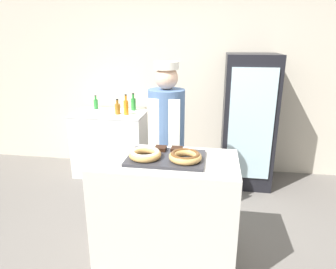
{
  "coord_description": "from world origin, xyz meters",
  "views": [
    {
      "loc": [
        0.36,
        -2.22,
        1.89
      ],
      "look_at": [
        0.0,
        0.1,
        1.15
      ],
      "focal_mm": 32.0,
      "sensor_mm": 36.0,
      "label": 1
    }
  ],
  "objects_px": {
    "brownie_back_right": "(177,149)",
    "brownie_back_left": "(161,149)",
    "baker_person": "(166,142)",
    "bottle_amber": "(118,108)",
    "beverage_fridge": "(248,121)",
    "chest_freezer": "(112,143)",
    "bottle_orange": "(126,107)",
    "serving_tray": "(166,158)",
    "donut_light_glaze": "(145,154)",
    "bottle_green": "(133,104)",
    "donut_chocolate_glaze": "(185,156)",
    "bottle_green_b": "(96,104)"
  },
  "relations": [
    {
      "from": "beverage_fridge",
      "to": "bottle_green",
      "type": "bearing_deg",
      "value": 172.29
    },
    {
      "from": "donut_light_glaze",
      "to": "brownie_back_right",
      "type": "bearing_deg",
      "value": 39.25
    },
    {
      "from": "beverage_fridge",
      "to": "baker_person",
      "type": "bearing_deg",
      "value": -129.16
    },
    {
      "from": "serving_tray",
      "to": "bottle_amber",
      "type": "height_order",
      "value": "bottle_amber"
    },
    {
      "from": "serving_tray",
      "to": "donut_light_glaze",
      "type": "xyz_separation_m",
      "value": [
        -0.16,
        -0.05,
        0.05
      ]
    },
    {
      "from": "donut_chocolate_glaze",
      "to": "bottle_orange",
      "type": "bearing_deg",
      "value": 119.96
    },
    {
      "from": "bottle_orange",
      "to": "bottle_green",
      "type": "xyz_separation_m",
      "value": [
        0.03,
        0.28,
        -0.01
      ]
    },
    {
      "from": "donut_light_glaze",
      "to": "bottle_orange",
      "type": "bearing_deg",
      "value": 111.25
    },
    {
      "from": "bottle_orange",
      "to": "bottle_green",
      "type": "relative_size",
      "value": 1.13
    },
    {
      "from": "baker_person",
      "to": "bottle_amber",
      "type": "relative_size",
      "value": 8.0
    },
    {
      "from": "donut_light_glaze",
      "to": "brownie_back_left",
      "type": "bearing_deg",
      "value": 64.25
    },
    {
      "from": "brownie_back_right",
      "to": "brownie_back_left",
      "type": "bearing_deg",
      "value": 180.0
    },
    {
      "from": "brownie_back_left",
      "to": "beverage_fridge",
      "type": "height_order",
      "value": "beverage_fridge"
    },
    {
      "from": "bottle_amber",
      "to": "beverage_fridge",
      "type": "bearing_deg",
      "value": 1.74
    },
    {
      "from": "brownie_back_right",
      "to": "bottle_green",
      "type": "xyz_separation_m",
      "value": [
        -0.87,
        1.81,
        -0.01
      ]
    },
    {
      "from": "bottle_orange",
      "to": "bottle_amber",
      "type": "bearing_deg",
      "value": 175.06
    },
    {
      "from": "donut_light_glaze",
      "to": "brownie_back_right",
      "type": "height_order",
      "value": "donut_light_glaze"
    },
    {
      "from": "brownie_back_right",
      "to": "chest_freezer",
      "type": "height_order",
      "value": "brownie_back_right"
    },
    {
      "from": "donut_chocolate_glaze",
      "to": "bottle_orange",
      "type": "xyz_separation_m",
      "value": [
        -0.99,
        1.71,
        -0.01
      ]
    },
    {
      "from": "baker_person",
      "to": "bottle_orange",
      "type": "bearing_deg",
      "value": 124.78
    },
    {
      "from": "donut_chocolate_glaze",
      "to": "chest_freezer",
      "type": "xyz_separation_m",
      "value": [
        -1.25,
        1.78,
        -0.57
      ]
    },
    {
      "from": "bottle_orange",
      "to": "brownie_back_left",
      "type": "bearing_deg",
      "value": -63.59
    },
    {
      "from": "bottle_amber",
      "to": "bottle_orange",
      "type": "relative_size",
      "value": 0.76
    },
    {
      "from": "bottle_amber",
      "to": "serving_tray",
      "type": "bearing_deg",
      "value": -60.28
    },
    {
      "from": "bottle_orange",
      "to": "bottle_green_b",
      "type": "relative_size",
      "value": 1.38
    },
    {
      "from": "donut_chocolate_glaze",
      "to": "bottle_amber",
      "type": "bearing_deg",
      "value": 122.88
    },
    {
      "from": "donut_light_glaze",
      "to": "brownie_back_right",
      "type": "relative_size",
      "value": 2.7
    },
    {
      "from": "chest_freezer",
      "to": "bottle_green_b",
      "type": "height_order",
      "value": "bottle_green_b"
    },
    {
      "from": "donut_chocolate_glaze",
      "to": "brownie_back_right",
      "type": "relative_size",
      "value": 2.7
    },
    {
      "from": "serving_tray",
      "to": "brownie_back_right",
      "type": "xyz_separation_m",
      "value": [
        0.07,
        0.14,
        0.03
      ]
    },
    {
      "from": "donut_light_glaze",
      "to": "beverage_fridge",
      "type": "xyz_separation_m",
      "value": [
        0.98,
        1.78,
        -0.16
      ]
    },
    {
      "from": "brownie_back_right",
      "to": "beverage_fridge",
      "type": "bearing_deg",
      "value": 64.86
    },
    {
      "from": "donut_chocolate_glaze",
      "to": "beverage_fridge",
      "type": "height_order",
      "value": "beverage_fridge"
    },
    {
      "from": "serving_tray",
      "to": "beverage_fridge",
      "type": "bearing_deg",
      "value": 64.69
    },
    {
      "from": "brownie_back_right",
      "to": "chest_freezer",
      "type": "distance_m",
      "value": 2.05
    },
    {
      "from": "donut_light_glaze",
      "to": "brownie_back_left",
      "type": "xyz_separation_m",
      "value": [
        0.09,
        0.19,
        -0.02
      ]
    },
    {
      "from": "donut_light_glaze",
      "to": "chest_freezer",
      "type": "xyz_separation_m",
      "value": [
        -0.93,
        1.78,
        -0.57
      ]
    },
    {
      "from": "bottle_orange",
      "to": "bottle_green_b",
      "type": "distance_m",
      "value": 0.61
    },
    {
      "from": "donut_chocolate_glaze",
      "to": "bottle_green_b",
      "type": "relative_size",
      "value": 1.26
    },
    {
      "from": "serving_tray",
      "to": "donut_light_glaze",
      "type": "height_order",
      "value": "donut_light_glaze"
    },
    {
      "from": "beverage_fridge",
      "to": "bottle_green_b",
      "type": "xyz_separation_m",
      "value": [
        -2.19,
        0.21,
        0.12
      ]
    },
    {
      "from": "bottle_green",
      "to": "brownie_back_left",
      "type": "bearing_deg",
      "value": -67.96
    },
    {
      "from": "bottle_green",
      "to": "serving_tray",
      "type": "bearing_deg",
      "value": -67.58
    },
    {
      "from": "brownie_back_left",
      "to": "bottle_green_b",
      "type": "xyz_separation_m",
      "value": [
        -1.3,
        1.8,
        -0.02
      ]
    },
    {
      "from": "beverage_fridge",
      "to": "brownie_back_left",
      "type": "bearing_deg",
      "value": -119.13
    },
    {
      "from": "baker_person",
      "to": "serving_tray",
      "type": "bearing_deg",
      "value": -81.09
    },
    {
      "from": "chest_freezer",
      "to": "bottle_orange",
      "type": "xyz_separation_m",
      "value": [
        0.26,
        -0.07,
        0.56
      ]
    },
    {
      "from": "baker_person",
      "to": "bottle_green_b",
      "type": "height_order",
      "value": "baker_person"
    },
    {
      "from": "brownie_back_left",
      "to": "beverage_fridge",
      "type": "relative_size",
      "value": 0.06
    },
    {
      "from": "donut_light_glaze",
      "to": "bottle_green",
      "type": "bearing_deg",
      "value": 107.8
    }
  ]
}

